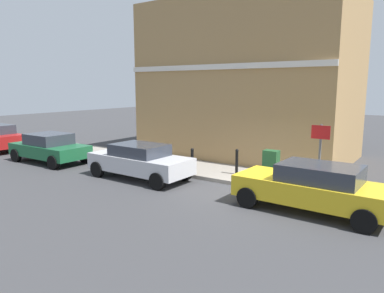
{
  "coord_description": "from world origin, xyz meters",
  "views": [
    {
      "loc": [
        -10.94,
        -5.28,
        3.67
      ],
      "look_at": [
        1.12,
        3.09,
        1.2
      ],
      "focal_mm": 33.73,
      "sensor_mm": 36.0,
      "label": 1
    }
  ],
  "objects_px": {
    "car_green": "(50,147)",
    "street_sign": "(320,149)",
    "car_yellow": "(313,187)",
    "utility_cabinet": "(271,166)",
    "bollard_far_kerb": "(192,160)",
    "bollard_near_cabinet": "(237,161)",
    "car_silver": "(140,161)"
  },
  "relations": [
    {
      "from": "bollard_far_kerb",
      "to": "bollard_near_cabinet",
      "type": "bearing_deg",
      "value": -61.93
    },
    {
      "from": "bollard_far_kerb",
      "to": "street_sign",
      "type": "height_order",
      "value": "street_sign"
    },
    {
      "from": "car_yellow",
      "to": "bollard_near_cabinet",
      "type": "relative_size",
      "value": 4.26
    },
    {
      "from": "car_green",
      "to": "bollard_far_kerb",
      "type": "distance_m",
      "value": 7.47
    },
    {
      "from": "bollard_far_kerb",
      "to": "car_yellow",
      "type": "bearing_deg",
      "value": -104.93
    },
    {
      "from": "car_green",
      "to": "bollard_far_kerb",
      "type": "relative_size",
      "value": 3.94
    },
    {
      "from": "car_silver",
      "to": "car_green",
      "type": "bearing_deg",
      "value": 2.38
    },
    {
      "from": "car_yellow",
      "to": "car_green",
      "type": "height_order",
      "value": "car_yellow"
    },
    {
      "from": "utility_cabinet",
      "to": "street_sign",
      "type": "height_order",
      "value": "street_sign"
    },
    {
      "from": "car_yellow",
      "to": "car_green",
      "type": "xyz_separation_m",
      "value": [
        -0.22,
        12.57,
        -0.03
      ]
    },
    {
      "from": "bollard_near_cabinet",
      "to": "car_green",
      "type": "bearing_deg",
      "value": 105.54
    },
    {
      "from": "car_yellow",
      "to": "car_silver",
      "type": "relative_size",
      "value": 1.02
    },
    {
      "from": "car_silver",
      "to": "bollard_far_kerb",
      "type": "relative_size",
      "value": 4.19
    },
    {
      "from": "car_green",
      "to": "bollard_near_cabinet",
      "type": "distance_m",
      "value": 9.22
    },
    {
      "from": "utility_cabinet",
      "to": "street_sign",
      "type": "xyz_separation_m",
      "value": [
        -0.74,
        -1.95,
        0.98
      ]
    },
    {
      "from": "utility_cabinet",
      "to": "bollard_far_kerb",
      "type": "height_order",
      "value": "utility_cabinet"
    },
    {
      "from": "car_yellow",
      "to": "bollard_near_cabinet",
      "type": "height_order",
      "value": "car_yellow"
    },
    {
      "from": "car_silver",
      "to": "car_yellow",
      "type": "bearing_deg",
      "value": -178.74
    },
    {
      "from": "bollard_far_kerb",
      "to": "street_sign",
      "type": "relative_size",
      "value": 0.45
    },
    {
      "from": "car_yellow",
      "to": "car_green",
      "type": "distance_m",
      "value": 12.57
    },
    {
      "from": "bollard_far_kerb",
      "to": "street_sign",
      "type": "xyz_separation_m",
      "value": [
        0.01,
        -5.04,
        0.96
      ]
    },
    {
      "from": "car_green",
      "to": "street_sign",
      "type": "relative_size",
      "value": 1.78
    },
    {
      "from": "utility_cabinet",
      "to": "street_sign",
      "type": "distance_m",
      "value": 2.31
    },
    {
      "from": "car_green",
      "to": "utility_cabinet",
      "type": "xyz_separation_m",
      "value": [
        2.37,
        -10.37,
        -0.05
      ]
    },
    {
      "from": "car_silver",
      "to": "bollard_far_kerb",
      "type": "distance_m",
      "value": 2.11
    },
    {
      "from": "car_green",
      "to": "utility_cabinet",
      "type": "height_order",
      "value": "car_green"
    },
    {
      "from": "car_yellow",
      "to": "car_silver",
      "type": "distance_m",
      "value": 6.8
    },
    {
      "from": "car_green",
      "to": "bollard_near_cabinet",
      "type": "height_order",
      "value": "car_green"
    },
    {
      "from": "bollard_near_cabinet",
      "to": "utility_cabinet",
      "type": "bearing_deg",
      "value": -93.84
    },
    {
      "from": "car_green",
      "to": "bollard_near_cabinet",
      "type": "xyz_separation_m",
      "value": [
        2.47,
        -8.88,
        -0.02
      ]
    },
    {
      "from": "street_sign",
      "to": "car_green",
      "type": "bearing_deg",
      "value": 97.55
    },
    {
      "from": "utility_cabinet",
      "to": "bollard_far_kerb",
      "type": "distance_m",
      "value": 3.17
    }
  ]
}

